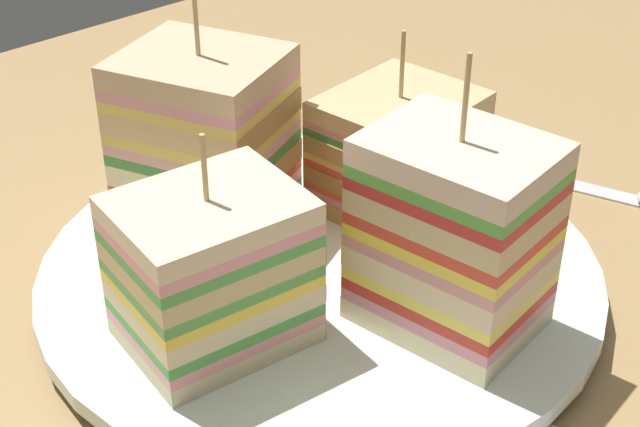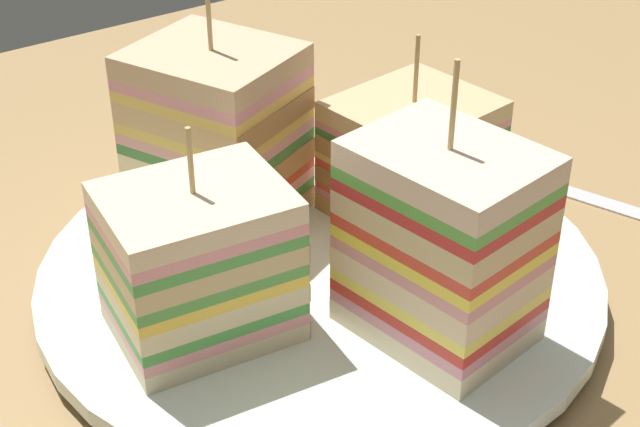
{
  "view_description": "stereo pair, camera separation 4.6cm",
  "coord_description": "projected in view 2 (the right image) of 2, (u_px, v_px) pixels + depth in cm",
  "views": [
    {
      "loc": [
        -26.56,
        -28.79,
        29.38
      ],
      "look_at": [
        0.0,
        0.0,
        4.6
      ],
      "focal_mm": 53.46,
      "sensor_mm": 36.0,
      "label": 1
    },
    {
      "loc": [
        -22.98,
        -31.73,
        29.38
      ],
      "look_at": [
        0.0,
        0.0,
        4.6
      ],
      "focal_mm": 53.46,
      "sensor_mm": 36.0,
      "label": 2
    }
  ],
  "objects": [
    {
      "name": "ground_plane",
      "position": [
        320.0,
        303.0,
        0.49
      ],
      "size": [
        124.73,
        79.71,
        1.8
      ],
      "primitive_type": "cube",
      "color": "#A17E4F"
    },
    {
      "name": "sandwich_wedge_2",
      "position": [
        441.0,
        244.0,
        0.41
      ],
      "size": [
        7.0,
        8.55,
        13.23
      ],
      "rotation": [
        0.0,
        0.0,
        7.99
      ],
      "color": "beige",
      "rests_on": "plate"
    },
    {
      "name": "plate",
      "position": [
        320.0,
        274.0,
        0.48
      ],
      "size": [
        28.25,
        28.25,
        1.6
      ],
      "color": "white",
      "rests_on": "ground_plane"
    },
    {
      "name": "sandwich_wedge_1",
      "position": [
        200.0,
        263.0,
        0.42
      ],
      "size": [
        8.55,
        7.15,
        10.28
      ],
      "rotation": [
        0.0,
        0.0,
        6.15
      ],
      "color": "beige",
      "rests_on": "plate"
    },
    {
      "name": "sandwich_wedge_0",
      "position": [
        217.0,
        135.0,
        0.5
      ],
      "size": [
        9.34,
        9.85,
        14.02
      ],
      "rotation": [
        0.0,
        0.0,
        5.11
      ],
      "color": "beige",
      "rests_on": "plate"
    },
    {
      "name": "sandwich_wedge_3",
      "position": [
        410.0,
        156.0,
        0.51
      ],
      "size": [
        8.49,
        7.62,
        10.05
      ],
      "rotation": [
        0.0,
        0.0,
        9.53
      ],
      "color": "beige",
      "rests_on": "plate"
    }
  ]
}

